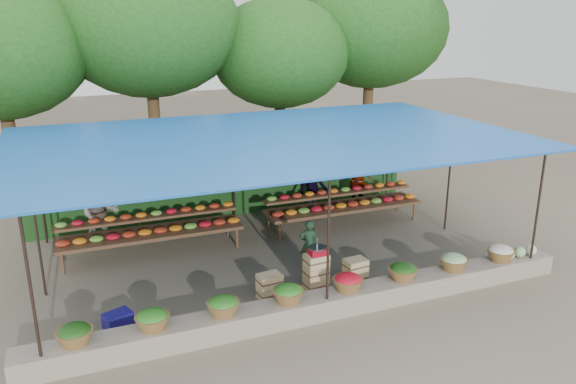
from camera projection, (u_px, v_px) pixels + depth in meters
name	position (u px, v px, depth m)	size (l,w,h in m)	color
ground	(272.00, 258.00, 12.88)	(60.00, 60.00, 0.00)	#685A4C
stone_curb	(323.00, 305.00, 10.39)	(10.60, 0.55, 0.40)	#726A5B
stall_canopy	(269.00, 143.00, 12.14)	(10.80, 6.60, 2.82)	black
produce_baskets	(319.00, 288.00, 10.24)	(8.98, 0.58, 0.34)	brown
netting_backdrop	(231.00, 171.00, 15.29)	(10.60, 0.06, 2.50)	#1F4518
tree_row	(216.00, 36.00, 17.02)	(16.51, 5.50, 7.12)	#382414
fruit_table_left	(151.00, 228.00, 13.00)	(4.21, 0.95, 0.93)	#4A2C1D
fruit_table_right	(343.00, 202.00, 14.79)	(4.21, 0.95, 0.93)	#4A2C1D
crate_counter	(315.00, 276.00, 11.30)	(2.38, 0.38, 0.77)	tan
weighing_scale	(317.00, 250.00, 11.15)	(0.35, 0.35, 0.37)	#AB0D22
vendor_seated	(309.00, 245.00, 12.17)	(0.41, 0.27, 1.13)	#193821
customer_left	(100.00, 213.00, 13.12)	(0.87, 0.67, 1.78)	slate
customer_mid	(314.00, 186.00, 15.62)	(0.99, 0.57, 1.53)	slate
customer_right	(357.00, 181.00, 15.87)	(0.98, 0.41, 1.67)	slate
blue_crate_front	(61.00, 354.00, 8.97)	(0.49, 0.35, 0.29)	navy
blue_crate_back	(118.00, 320.00, 9.98)	(0.47, 0.34, 0.28)	navy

